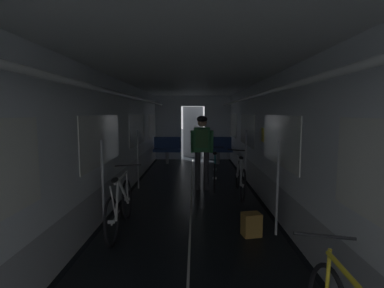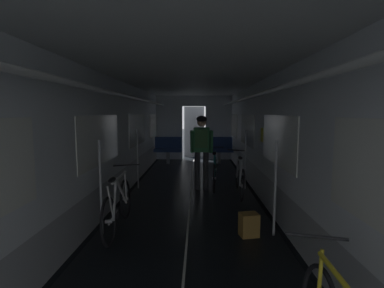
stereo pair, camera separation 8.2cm
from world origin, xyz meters
name	(u,v)px [view 2 (the right image)]	position (x,y,z in m)	size (l,w,h in m)	color
train_car_shell	(190,118)	(0.00, 3.60, 1.70)	(3.14, 12.34, 2.57)	black
bench_seat_far_left	(168,148)	(-0.90, 8.07, 0.57)	(0.98, 0.51, 0.95)	gray
bench_seat_far_right	(219,148)	(0.90, 8.07, 0.57)	(0.98, 0.51, 0.95)	gray
bicycle_white	(118,206)	(-1.06, 2.23, 0.38)	(0.44, 1.69, 0.94)	black
bicycle_silver	(240,177)	(1.07, 4.21, 0.38)	(0.44, 1.69, 0.94)	black
person_cyclist_aisle	(202,144)	(0.24, 4.56, 1.07)	(0.54, 0.40, 1.73)	#2D2D33
bicycle_teal_in_aisle	(215,172)	(0.56, 4.83, 0.38)	(0.44, 1.69, 0.93)	black
backpack_on_floor	(249,225)	(0.90, 2.07, 0.17)	(0.26, 0.20, 0.34)	olive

